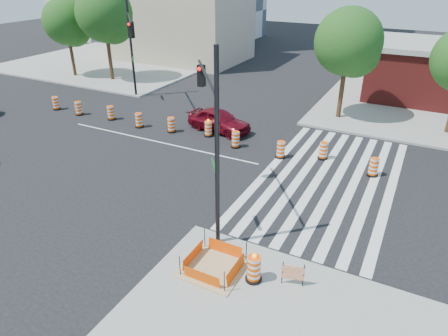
{
  "coord_description": "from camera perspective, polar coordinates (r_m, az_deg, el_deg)",
  "views": [
    {
      "loc": [
        14.62,
        -19.05,
        10.26
      ],
      "look_at": [
        6.7,
        -3.74,
        1.4
      ],
      "focal_mm": 32.0,
      "sensor_mm": 36.0,
      "label": 1
    }
  ],
  "objects": [
    {
      "name": "crosswalk_east",
      "position": [
        21.94,
        14.5,
        -1.59
      ],
      "size": [
        6.75,
        13.5,
        0.01
      ],
      "color": "silver",
      "rests_on": "ground"
    },
    {
      "name": "beige_midrise",
      "position": [
        49.2,
        -5.98,
        20.95
      ],
      "size": [
        14.0,
        10.0,
        10.0
      ],
      "primitive_type": "cube",
      "color": "tan",
      "rests_on": "ground"
    },
    {
      "name": "median_drum_2",
      "position": [
        30.59,
        -15.85,
        7.53
      ],
      "size": [
        0.6,
        0.6,
        1.02
      ],
      "color": "black",
      "rests_on": "ground"
    },
    {
      "name": "sidewalk_nw",
      "position": [
        50.4,
        -14.2,
        14.77
      ],
      "size": [
        22.0,
        22.0,
        0.15
      ],
      "primitive_type": "cube",
      "color": "gray",
      "rests_on": "ground"
    },
    {
      "name": "tree_north_a",
      "position": [
        43.36,
        -21.47,
        18.55
      ],
      "size": [
        4.41,
        4.41,
        7.49
      ],
      "color": "#382314",
      "rests_on": "ground"
    },
    {
      "name": "median_drum_4",
      "position": [
        27.4,
        -7.52,
        6.06
      ],
      "size": [
        0.6,
        0.6,
        1.02
      ],
      "color": "black",
      "rests_on": "ground"
    },
    {
      "name": "signal_pole_se",
      "position": [
        15.72,
        -1.85,
        6.83
      ],
      "size": [
        3.6,
        4.84,
        7.8
      ],
      "rotation": [
        0.0,
        0.0,
        2.21
      ],
      "color": "black",
      "rests_on": "ground"
    },
    {
      "name": "median_drum_3",
      "position": [
        28.64,
        -12.05,
        6.64
      ],
      "size": [
        0.6,
        0.6,
        1.02
      ],
      "color": "black",
      "rests_on": "ground"
    },
    {
      "name": "median_drum_6",
      "position": [
        24.85,
        1.67,
        4.02
      ],
      "size": [
        0.6,
        0.6,
        1.02
      ],
      "color": "black",
      "rests_on": "ground"
    },
    {
      "name": "tree_north_b",
      "position": [
        40.56,
        -16.59,
        19.99
      ],
      "size": [
        5.16,
        5.16,
        8.76
      ],
      "color": "#382314",
      "rests_on": "ground"
    },
    {
      "name": "median_drum_7",
      "position": [
        23.69,
        8.11,
        2.55
      ],
      "size": [
        0.6,
        0.6,
        1.02
      ],
      "color": "black",
      "rests_on": "ground"
    },
    {
      "name": "ground",
      "position": [
        26.11,
        -9.35,
        3.7
      ],
      "size": [
        120.0,
        120.0,
        0.0
      ],
      "primitive_type": "plane",
      "color": "black",
      "rests_on": "ground"
    },
    {
      "name": "excavation_pit",
      "position": [
        15.27,
        -1.45,
        -13.88
      ],
      "size": [
        2.2,
        2.2,
        0.9
      ],
      "color": "tan",
      "rests_on": "ground"
    },
    {
      "name": "median_drum_9",
      "position": [
        22.88,
        20.56,
        0.05
      ],
      "size": [
        0.6,
        0.6,
        1.02
      ],
      "color": "black",
      "rests_on": "ground"
    },
    {
      "name": "median_drum_5",
      "position": [
        26.51,
        -2.23,
        5.57
      ],
      "size": [
        0.6,
        0.6,
        1.18
      ],
      "color": "black",
      "rests_on": "ground"
    },
    {
      "name": "pit_drum",
      "position": [
        14.56,
        4.29,
        -14.23
      ],
      "size": [
        0.6,
        0.6,
        1.18
      ],
      "color": "black",
      "rests_on": "ground"
    },
    {
      "name": "tree_north_c",
      "position": [
        29.71,
        17.38,
        16.33
      ],
      "size": [
        4.6,
        4.6,
        7.81
      ],
      "color": "#382314",
      "rests_on": "ground"
    },
    {
      "name": "lane_centerline",
      "position": [
        26.11,
        -9.36,
        3.71
      ],
      "size": [
        14.0,
        0.12,
        0.01
      ],
      "primitive_type": "cube",
      "color": "silver",
      "rests_on": "ground"
    },
    {
      "name": "signal_pole_nw",
      "position": [
        33.05,
        -13.2,
        17.8
      ],
      "size": [
        4.37,
        4.96,
        8.55
      ],
      "rotation": [
        0.0,
        0.0,
        -0.85
      ],
      "color": "black",
      "rests_on": "ground"
    },
    {
      "name": "barricade",
      "position": [
        14.53,
        9.83,
        -14.56
      ],
      "size": [
        0.79,
        0.25,
        0.95
      ],
      "rotation": [
        0.0,
        0.0,
        0.27
      ],
      "color": "#FF5305",
      "rests_on": "ground"
    },
    {
      "name": "median_drum_0",
      "position": [
        34.24,
        -22.88,
        8.48
      ],
      "size": [
        0.6,
        0.6,
        1.02
      ],
      "color": "black",
      "rests_on": "ground"
    },
    {
      "name": "median_drum_8",
      "position": [
        24.03,
        14.0,
        2.34
      ],
      "size": [
        0.6,
        0.6,
        1.02
      ],
      "color": "black",
      "rests_on": "ground"
    },
    {
      "name": "red_coupe",
      "position": [
        27.27,
        -0.72,
        6.84
      ],
      "size": [
        4.72,
        2.48,
        1.53
      ],
      "primitive_type": "imported",
      "rotation": [
        0.0,
        0.0,
        1.42
      ],
      "color": "#610815",
      "rests_on": "ground"
    },
    {
      "name": "median_drum_1",
      "position": [
        32.35,
        -20.05,
        7.96
      ],
      "size": [
        0.6,
        0.6,
        1.02
      ],
      "color": "black",
      "rests_on": "ground"
    }
  ]
}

